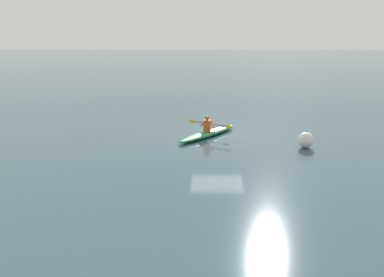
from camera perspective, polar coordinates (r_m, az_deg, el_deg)
name	(u,v)px	position (r m, az deg, el deg)	size (l,w,h in m)	color
ground_plane	(218,134)	(21.66, 3.21, 0.62)	(160.00, 160.00, 0.00)	#334C56
kayak	(208,133)	(21.11, 1.99, 0.64)	(2.99, 3.92, 0.25)	#19723F
kayaker	(207,124)	(20.98, 1.93, 1.77)	(2.03, 1.41, 0.73)	#E04C14
mooring_buoy_red_near	(306,140)	(19.60, 14.01, -0.18)	(0.66, 0.66, 0.71)	silver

